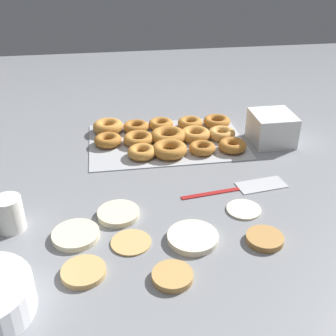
{
  "coord_description": "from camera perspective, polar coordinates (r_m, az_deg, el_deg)",
  "views": [
    {
      "loc": [
        0.12,
        0.85,
        0.6
      ],
      "look_at": [
        -0.03,
        -0.11,
        0.04
      ],
      "focal_mm": 45.0,
      "sensor_mm": 36.0,
      "label": 1
    }
  ],
  "objects": [
    {
      "name": "pancake_5",
      "position": [
        0.93,
        -5.04,
        -9.9
      ],
      "size": [
        0.09,
        0.09,
        0.01
      ],
      "primitive_type": "cylinder",
      "color": "tan",
      "rests_on": "ground_plane"
    },
    {
      "name": "pancake_0",
      "position": [
        0.97,
        -12.38,
        -8.85
      ],
      "size": [
        0.11,
        0.11,
        0.01
      ],
      "primitive_type": "cylinder",
      "color": "beige",
      "rests_on": "ground_plane"
    },
    {
      "name": "spatula",
      "position": [
        1.14,
        11.1,
        -2.47
      ],
      "size": [
        0.29,
        0.08,
        0.01
      ],
      "rotation": [
        0.0,
        0.0,
        3.28
      ],
      "color": "maroon",
      "rests_on": "ground_plane"
    },
    {
      "name": "pancake_6",
      "position": [
        1.01,
        -6.72,
        -6.16
      ],
      "size": [
        0.1,
        0.1,
        0.01
      ],
      "primitive_type": "cylinder",
      "color": "beige",
      "rests_on": "ground_plane"
    },
    {
      "name": "pancake_7",
      "position": [
        0.88,
        -11.37,
        -13.62
      ],
      "size": [
        0.09,
        0.09,
        0.01
      ],
      "primitive_type": "cylinder",
      "color": "tan",
      "rests_on": "ground_plane"
    },
    {
      "name": "donut_tray",
      "position": [
        1.35,
        -0.02,
        4.29
      ],
      "size": [
        0.49,
        0.32,
        0.04
      ],
      "color": "#ADAFB5",
      "rests_on": "ground_plane"
    },
    {
      "name": "container_stack",
      "position": [
        1.38,
        13.87,
        5.28
      ],
      "size": [
        0.13,
        0.13,
        0.1
      ],
      "color": "white",
      "rests_on": "ground_plane"
    },
    {
      "name": "pancake_1",
      "position": [
        0.96,
        12.96,
        -9.31
      ],
      "size": [
        0.08,
        0.08,
        0.01
      ],
      "primitive_type": "cylinder",
      "color": "#B27F42",
      "rests_on": "ground_plane"
    },
    {
      "name": "paper_cup",
      "position": [
        1.01,
        -20.69,
        -5.83
      ],
      "size": [
        0.06,
        0.06,
        0.08
      ],
      "color": "white",
      "rests_on": "ground_plane"
    },
    {
      "name": "pancake_2",
      "position": [
        0.94,
        3.37,
        -9.37
      ],
      "size": [
        0.11,
        0.11,
        0.01
      ],
      "primitive_type": "cylinder",
      "color": "beige",
      "rests_on": "ground_plane"
    },
    {
      "name": "pancake_4",
      "position": [
        1.04,
        10.23,
        -5.44
      ],
      "size": [
        0.08,
        0.08,
        0.01
      ],
      "primitive_type": "cylinder",
      "color": "beige",
      "rests_on": "ground_plane"
    },
    {
      "name": "pancake_3",
      "position": [
        0.85,
        0.61,
        -14.43
      ],
      "size": [
        0.08,
        0.08,
        0.01
      ],
      "primitive_type": "cylinder",
      "color": "tan",
      "rests_on": "ground_plane"
    },
    {
      "name": "ground_plane",
      "position": [
        1.05,
        -0.81,
        -5.02
      ],
      "size": [
        3.0,
        3.0,
        0.0
      ],
      "primitive_type": "plane",
      "color": "gray"
    }
  ]
}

